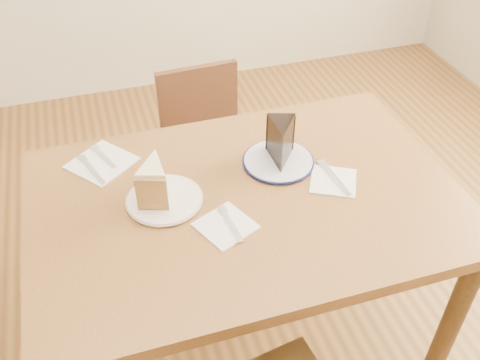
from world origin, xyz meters
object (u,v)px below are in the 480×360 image
(table, at_px, (246,221))
(carrot_cake, at_px, (155,180))
(plate_cream, at_px, (165,200))
(plate_navy, at_px, (278,161))
(chocolate_cake, at_px, (281,145))
(chair_far, at_px, (209,156))

(table, distance_m, carrot_cake, 0.30)
(plate_cream, distance_m, carrot_cake, 0.06)
(table, height_order, plate_navy, plate_navy)
(chocolate_cake, bearing_deg, table, 55.57)
(plate_cream, relative_size, carrot_cake, 1.82)
(table, distance_m, plate_navy, 0.21)
(chair_far, height_order, carrot_cake, carrot_cake)
(plate_navy, distance_m, chocolate_cake, 0.07)
(chair_far, xyz_separation_m, carrot_cake, (-0.28, -0.55, 0.39))
(chair_far, bearing_deg, plate_cream, 61.90)
(plate_cream, distance_m, chocolate_cake, 0.37)
(plate_navy, relative_size, chocolate_cake, 1.73)
(plate_cream, height_order, carrot_cake, carrot_cake)
(chocolate_cake, bearing_deg, chair_far, -60.97)
(table, height_order, chair_far, chair_far)
(chair_far, relative_size, chocolate_cake, 6.46)
(table, xyz_separation_m, chair_far, (0.04, 0.62, -0.22))
(table, xyz_separation_m, plate_cream, (-0.22, 0.05, 0.10))
(chocolate_cake, bearing_deg, plate_cream, 27.74)
(table, height_order, plate_cream, plate_cream)
(chair_far, xyz_separation_m, plate_navy, (0.09, -0.50, 0.33))
(plate_navy, bearing_deg, plate_cream, -169.48)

